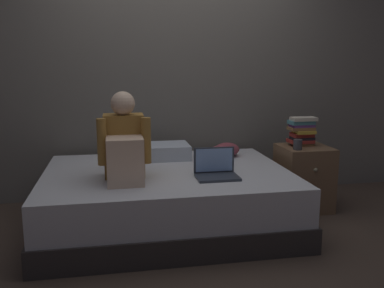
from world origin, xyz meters
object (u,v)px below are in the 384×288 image
(laptop, at_px, (216,170))
(book_stack, at_px, (302,131))
(nightstand, at_px, (304,178))
(person_sitting, at_px, (124,147))
(clothes_pile, at_px, (224,151))
(bed, at_px, (167,199))
(pillow, at_px, (158,151))
(mug, at_px, (298,145))

(laptop, distance_m, book_stack, 1.10)
(nightstand, height_order, person_sitting, person_sitting)
(person_sitting, distance_m, book_stack, 1.69)
(nightstand, relative_size, clothes_pile, 1.98)
(bed, height_order, pillow, pillow)
(book_stack, bearing_deg, pillow, 171.37)
(person_sitting, height_order, book_stack, person_sitting)
(person_sitting, relative_size, book_stack, 2.47)
(book_stack, distance_m, clothes_pile, 0.74)
(laptop, relative_size, mug, 3.56)
(pillow, bearing_deg, bed, -87.39)
(mug, bearing_deg, person_sitting, -169.35)
(bed, distance_m, mug, 1.24)
(nightstand, bearing_deg, clothes_pile, 166.05)
(bed, bearing_deg, nightstand, 8.66)
(laptop, distance_m, clothes_pile, 0.69)
(nightstand, relative_size, person_sitting, 0.90)
(bed, height_order, person_sitting, person_sitting)
(laptop, height_order, book_stack, book_stack)
(bed, distance_m, book_stack, 1.40)
(nightstand, xyz_separation_m, laptop, (-0.95, -0.47, 0.24))
(bed, height_order, nightstand, nightstand)
(clothes_pile, bearing_deg, person_sitting, -147.72)
(bed, bearing_deg, book_stack, 11.06)
(bed, xyz_separation_m, mug, (1.17, 0.08, 0.40))
(nightstand, relative_size, book_stack, 2.22)
(book_stack, bearing_deg, nightstand, -76.30)
(laptop, distance_m, mug, 0.90)
(nightstand, xyz_separation_m, mug, (-0.13, -0.12, 0.34))
(bed, bearing_deg, person_sitting, -148.82)
(bed, bearing_deg, laptop, -38.61)
(bed, distance_m, person_sitting, 0.63)
(person_sitting, bearing_deg, nightstand, 13.84)
(person_sitting, distance_m, clothes_pile, 1.11)
(pillow, xyz_separation_m, book_stack, (1.31, -0.20, 0.18))
(nightstand, distance_m, book_stack, 0.43)
(nightstand, distance_m, mug, 0.38)
(pillow, distance_m, clothes_pile, 0.61)
(bed, relative_size, person_sitting, 3.05)
(pillow, bearing_deg, mug, -17.35)
(bed, xyz_separation_m, laptop, (0.35, -0.28, 0.30))
(bed, xyz_separation_m, person_sitting, (-0.34, -0.21, 0.49))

